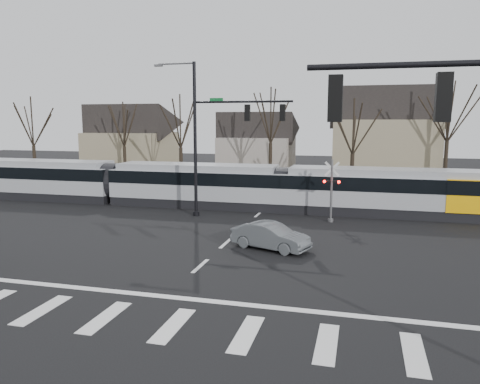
# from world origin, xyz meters

# --- Properties ---
(ground) EXTENTS (140.00, 140.00, 0.00)m
(ground) POSITION_xyz_m (0.00, 0.00, 0.00)
(ground) COLOR black
(grass_verge) EXTENTS (140.00, 28.00, 0.01)m
(grass_verge) POSITION_xyz_m (0.00, 32.00, 0.01)
(grass_verge) COLOR #38331E
(grass_verge) RESTS_ON ground
(crosswalk) EXTENTS (27.00, 2.60, 0.01)m
(crosswalk) POSITION_xyz_m (0.00, -4.00, 0.01)
(crosswalk) COLOR silver
(crosswalk) RESTS_ON ground
(stop_line) EXTENTS (28.00, 0.35, 0.01)m
(stop_line) POSITION_xyz_m (0.00, -1.80, 0.01)
(stop_line) COLOR silver
(stop_line) RESTS_ON ground
(lane_dashes) EXTENTS (0.18, 30.00, 0.01)m
(lane_dashes) POSITION_xyz_m (0.00, 16.00, 0.01)
(lane_dashes) COLOR silver
(lane_dashes) RESTS_ON ground
(rail_pair) EXTENTS (90.00, 1.52, 0.06)m
(rail_pair) POSITION_xyz_m (0.00, 15.80, 0.03)
(rail_pair) COLOR #59595E
(rail_pair) RESTS_ON ground
(tram) EXTENTS (41.96, 3.12, 3.18)m
(tram) POSITION_xyz_m (-5.36, 16.00, 1.73)
(tram) COLOR gray
(tram) RESTS_ON ground
(sedan) EXTENTS (3.92, 4.90, 1.33)m
(sedan) POSITION_xyz_m (2.49, 5.54, 0.66)
(sedan) COLOR #595D61
(sedan) RESTS_ON ground
(signal_pole_far) EXTENTS (9.28, 0.44, 10.20)m
(signal_pole_far) POSITION_xyz_m (-2.41, 12.50, 5.70)
(signal_pole_far) COLOR black
(signal_pole_far) RESTS_ON ground
(rail_crossing_signal) EXTENTS (1.08, 0.36, 4.00)m
(rail_crossing_signal) POSITION_xyz_m (5.00, 12.79, 1.89)
(rail_crossing_signal) COLOR #59595B
(rail_crossing_signal) RESTS_ON ground
(tree_row) EXTENTS (59.20, 7.20, 10.00)m
(tree_row) POSITION_xyz_m (2.00, 26.00, 5.00)
(tree_row) COLOR black
(tree_row) RESTS_ON ground
(house_a) EXTENTS (9.72, 8.64, 8.60)m
(house_a) POSITION_xyz_m (-20.00, 34.00, 4.46)
(house_a) COLOR gray
(house_a) RESTS_ON ground
(house_b) EXTENTS (8.64, 7.56, 7.65)m
(house_b) POSITION_xyz_m (-5.00, 36.00, 3.97)
(house_b) COLOR gray
(house_b) RESTS_ON ground
(house_c) EXTENTS (10.80, 8.64, 10.10)m
(house_c) POSITION_xyz_m (9.00, 33.00, 5.23)
(house_c) COLOR gray
(house_c) RESTS_ON ground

